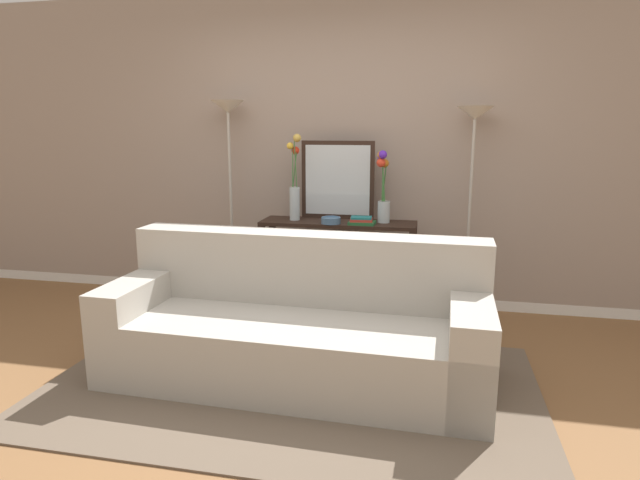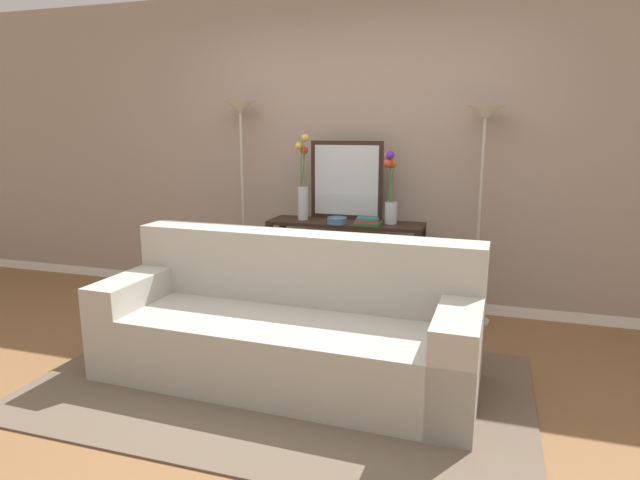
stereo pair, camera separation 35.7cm
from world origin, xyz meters
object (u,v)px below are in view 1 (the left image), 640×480
wall_mirror (337,180)px  fruit_bowl (331,220)px  vase_short_flowers (383,188)px  vase_tall_flowers (295,187)px  book_stack (362,221)px  floor_lamp_left (229,146)px  console_table (338,251)px  book_row_under_console (292,304)px  floor_lamp_right (473,154)px  couch (297,329)px

wall_mirror → fruit_bowl: (-0.00, -0.25, -0.30)m
vase_short_flowers → vase_tall_flowers: bearing=-178.0°
vase_tall_flowers → book_stack: bearing=-8.6°
floor_lamp_left → console_table: bearing=-7.9°
floor_lamp_left → book_row_under_console: bearing=-13.1°
floor_lamp_right → vase_tall_flowers: size_ratio=2.43×
vase_short_flowers → book_row_under_console: bearing=-178.0°
vase_short_flowers → book_stack: 0.32m
console_table → floor_lamp_left: (-0.98, 0.14, 0.85)m
vase_tall_flowers → fruit_bowl: (0.33, -0.11, -0.25)m
vase_short_flowers → fruit_bowl: size_ratio=3.71×
floor_lamp_left → vase_short_flowers: (1.34, -0.11, -0.32)m
floor_lamp_right → vase_tall_flowers: (-1.41, -0.13, -0.28)m
vase_short_flowers → fruit_bowl: (-0.40, -0.13, -0.25)m
vase_short_flowers → fruit_bowl: vase_short_flowers is taller
floor_lamp_right → book_stack: (-0.84, -0.22, -0.52)m
console_table → fruit_bowl: bearing=-110.4°
couch → floor_lamp_right: bearing=51.0°
console_table → fruit_bowl: (-0.04, -0.11, 0.27)m
couch → floor_lamp_right: floor_lamp_right is taller
floor_lamp_right → vase_short_flowers: (-0.68, -0.11, -0.27)m
book_stack → vase_short_flowers: bearing=36.0°
couch → wall_mirror: bearing=89.7°
floor_lamp_right → book_stack: floor_lamp_right is taller
wall_mirror → book_stack: bearing=-43.9°
floor_lamp_left → vase_short_flowers: 1.38m
fruit_bowl → vase_tall_flowers: bearing=161.4°
couch → console_table: 1.23m
wall_mirror → vase_short_flowers: bearing=-17.0°
wall_mirror → fruit_bowl: bearing=-90.9°
couch → book_stack: couch is taller
floor_lamp_left → wall_mirror: bearing=0.7°
floor_lamp_right → book_stack: bearing=-165.2°
book_stack → couch: bearing=-102.4°
console_table → floor_lamp_right: (1.04, 0.14, 0.80)m
book_stack → vase_tall_flowers: bearing=171.4°
floor_lamp_right → book_stack: size_ratio=8.10×
console_table → book_stack: size_ratio=6.01×
vase_tall_flowers → wall_mirror: bearing=23.8°
fruit_bowl → book_stack: 0.25m
vase_tall_flowers → book_stack: vase_tall_flowers is taller
floor_lamp_right → fruit_bowl: floor_lamp_right is taller
vase_tall_flowers → book_row_under_console: size_ratio=2.78×
floor_lamp_left → floor_lamp_right: bearing=0.0°
couch → floor_lamp_left: 1.96m
console_table → floor_lamp_left: floor_lamp_left is taller
console_table → vase_tall_flowers: 0.64m
console_table → book_stack: book_stack is taller
floor_lamp_left → book_stack: size_ratio=8.40×
console_table → floor_lamp_left: bearing=172.1°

